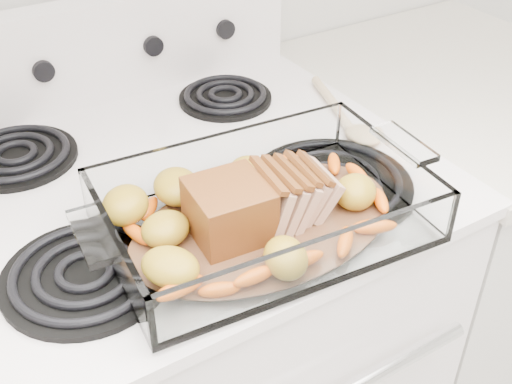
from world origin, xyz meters
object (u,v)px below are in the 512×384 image
counter_right (435,252)px  baking_dish (264,216)px  electric_range (187,364)px  pork_roast (251,206)px

counter_right → baking_dish: size_ratio=2.26×
electric_range → counter_right: electric_range is taller
baking_dish → pork_roast: (-0.02, 0.00, 0.02)m
baking_dish → pork_roast: pork_roast is taller
baking_dish → pork_roast: size_ratio=2.07×
baking_dish → pork_roast: 0.03m
pork_roast → counter_right: bearing=16.8°
pork_roast → electric_range: bearing=96.4°
pork_roast → baking_dish: bearing=-0.7°
counter_right → baking_dish: (-0.62, -0.20, 0.50)m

